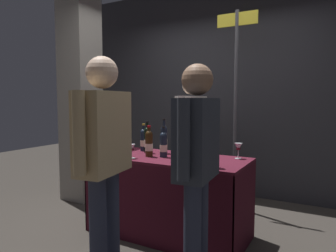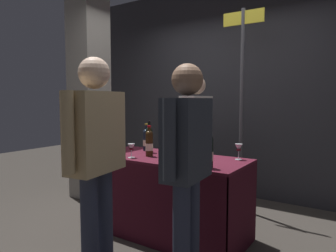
{
  "view_description": "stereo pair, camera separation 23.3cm",
  "coord_description": "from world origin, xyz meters",
  "px_view_note": "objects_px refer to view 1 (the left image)",
  "views": [
    {
      "loc": [
        1.43,
        -2.59,
        1.32
      ],
      "look_at": [
        0.0,
        0.0,
        1.07
      ],
      "focal_mm": 32.97,
      "sensor_mm": 36.0,
      "label": 1
    },
    {
      "loc": [
        1.63,
        -2.47,
        1.32
      ],
      "look_at": [
        0.0,
        0.0,
        1.07
      ],
      "focal_mm": 32.97,
      "sensor_mm": 36.0,
      "label": 2
    }
  ],
  "objects_px": {
    "wine_glass_mid": "(131,148)",
    "tasting_table": "(168,181)",
    "display_bottle_0": "(149,143)",
    "vendor_presenter": "(191,130)",
    "taster_foreground_right": "(104,149)",
    "wine_glass_near_vendor": "(238,147)",
    "concrete_pillar": "(80,70)",
    "flower_vase": "(179,144)",
    "booth_signpost": "(236,93)",
    "featured_wine_bottle": "(147,139)"
  },
  "relations": [
    {
      "from": "booth_signpost",
      "to": "featured_wine_bottle",
      "type": "bearing_deg",
      "value": -124.43
    },
    {
      "from": "tasting_table",
      "to": "flower_vase",
      "type": "xyz_separation_m",
      "value": [
        0.06,
        0.13,
        0.36
      ]
    },
    {
      "from": "concrete_pillar",
      "to": "flower_vase",
      "type": "distance_m",
      "value": 1.85
    },
    {
      "from": "concrete_pillar",
      "to": "booth_signpost",
      "type": "distance_m",
      "value": 2.03
    },
    {
      "from": "taster_foreground_right",
      "to": "wine_glass_near_vendor",
      "type": "bearing_deg",
      "value": -36.08
    },
    {
      "from": "tasting_table",
      "to": "wine_glass_near_vendor",
      "type": "bearing_deg",
      "value": 20.63
    },
    {
      "from": "wine_glass_near_vendor",
      "to": "vendor_presenter",
      "type": "distance_m",
      "value": 0.91
    },
    {
      "from": "concrete_pillar",
      "to": "vendor_presenter",
      "type": "height_order",
      "value": "concrete_pillar"
    },
    {
      "from": "concrete_pillar",
      "to": "featured_wine_bottle",
      "type": "distance_m",
      "value": 1.54
    },
    {
      "from": "wine_glass_near_vendor",
      "to": "vendor_presenter",
      "type": "xyz_separation_m",
      "value": [
        -0.73,
        0.53,
        0.08
      ]
    },
    {
      "from": "concrete_pillar",
      "to": "vendor_presenter",
      "type": "bearing_deg",
      "value": 12.68
    },
    {
      "from": "booth_signpost",
      "to": "display_bottle_0",
      "type": "bearing_deg",
      "value": -114.76
    },
    {
      "from": "tasting_table",
      "to": "booth_signpost",
      "type": "height_order",
      "value": "booth_signpost"
    },
    {
      "from": "vendor_presenter",
      "to": "taster_foreground_right",
      "type": "relative_size",
      "value": 0.99
    },
    {
      "from": "featured_wine_bottle",
      "to": "booth_signpost",
      "type": "bearing_deg",
      "value": 55.57
    },
    {
      "from": "display_bottle_0",
      "to": "flower_vase",
      "type": "xyz_separation_m",
      "value": [
        0.23,
        0.21,
        -0.02
      ]
    },
    {
      "from": "featured_wine_bottle",
      "to": "display_bottle_0",
      "type": "bearing_deg",
      "value": -52.89
    },
    {
      "from": "tasting_table",
      "to": "wine_glass_mid",
      "type": "relative_size",
      "value": 11.35
    },
    {
      "from": "booth_signpost",
      "to": "taster_foreground_right",
      "type": "bearing_deg",
      "value": -99.95
    },
    {
      "from": "featured_wine_bottle",
      "to": "booth_signpost",
      "type": "relative_size",
      "value": 0.14
    },
    {
      "from": "tasting_table",
      "to": "taster_foreground_right",
      "type": "bearing_deg",
      "value": -89.83
    },
    {
      "from": "vendor_presenter",
      "to": "flower_vase",
      "type": "bearing_deg",
      "value": 17.5
    },
    {
      "from": "tasting_table",
      "to": "wine_glass_near_vendor",
      "type": "height_order",
      "value": "wine_glass_near_vendor"
    },
    {
      "from": "display_bottle_0",
      "to": "vendor_presenter",
      "type": "height_order",
      "value": "vendor_presenter"
    },
    {
      "from": "featured_wine_bottle",
      "to": "wine_glass_mid",
      "type": "xyz_separation_m",
      "value": [
        0.04,
        -0.33,
        -0.04
      ]
    },
    {
      "from": "concrete_pillar",
      "to": "taster_foreground_right",
      "type": "height_order",
      "value": "concrete_pillar"
    },
    {
      "from": "wine_glass_near_vendor",
      "to": "vendor_presenter",
      "type": "relative_size",
      "value": 0.09
    },
    {
      "from": "concrete_pillar",
      "to": "wine_glass_mid",
      "type": "bearing_deg",
      "value": -27.4
    },
    {
      "from": "wine_glass_mid",
      "to": "tasting_table",
      "type": "bearing_deg",
      "value": 42.14
    },
    {
      "from": "display_bottle_0",
      "to": "flower_vase",
      "type": "bearing_deg",
      "value": 42.46
    },
    {
      "from": "display_bottle_0",
      "to": "wine_glass_mid",
      "type": "relative_size",
      "value": 2.24
    },
    {
      "from": "concrete_pillar",
      "to": "display_bottle_0",
      "type": "relative_size",
      "value": 11.27
    },
    {
      "from": "wine_glass_near_vendor",
      "to": "tasting_table",
      "type": "bearing_deg",
      "value": -159.37
    },
    {
      "from": "tasting_table",
      "to": "featured_wine_bottle",
      "type": "relative_size",
      "value": 4.62
    },
    {
      "from": "concrete_pillar",
      "to": "vendor_presenter",
      "type": "relative_size",
      "value": 2.13
    },
    {
      "from": "concrete_pillar",
      "to": "taster_foreground_right",
      "type": "distance_m",
      "value": 2.21
    },
    {
      "from": "concrete_pillar",
      "to": "flower_vase",
      "type": "height_order",
      "value": "concrete_pillar"
    },
    {
      "from": "concrete_pillar",
      "to": "display_bottle_0",
      "type": "xyz_separation_m",
      "value": [
        1.4,
        -0.52,
        -0.8
      ]
    },
    {
      "from": "wine_glass_near_vendor",
      "to": "wine_glass_mid",
      "type": "distance_m",
      "value": 1.01
    },
    {
      "from": "tasting_table",
      "to": "booth_signpost",
      "type": "bearing_deg",
      "value": 71.44
    },
    {
      "from": "flower_vase",
      "to": "vendor_presenter",
      "type": "height_order",
      "value": "vendor_presenter"
    },
    {
      "from": "wine_glass_mid",
      "to": "display_bottle_0",
      "type": "bearing_deg",
      "value": 59.02
    },
    {
      "from": "flower_vase",
      "to": "booth_signpost",
      "type": "bearing_deg",
      "value": 72.38
    },
    {
      "from": "booth_signpost",
      "to": "wine_glass_mid",
      "type": "bearing_deg",
      "value": -115.57
    },
    {
      "from": "concrete_pillar",
      "to": "vendor_presenter",
      "type": "distance_m",
      "value": 1.67
    },
    {
      "from": "vendor_presenter",
      "to": "booth_signpost",
      "type": "distance_m",
      "value": 0.69
    },
    {
      "from": "featured_wine_bottle",
      "to": "taster_foreground_right",
      "type": "distance_m",
      "value": 1.08
    },
    {
      "from": "wine_glass_mid",
      "to": "booth_signpost",
      "type": "bearing_deg",
      "value": 64.43
    },
    {
      "from": "display_bottle_0",
      "to": "booth_signpost",
      "type": "xyz_separation_m",
      "value": [
        0.52,
        1.12,
        0.5
      ]
    },
    {
      "from": "flower_vase",
      "to": "concrete_pillar",
      "type": "bearing_deg",
      "value": 169.23
    }
  ]
}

